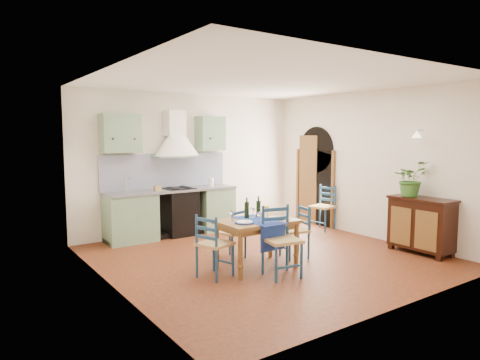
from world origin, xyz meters
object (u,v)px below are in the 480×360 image
object	(u,v)px
chair_near	(281,240)
sideboard	(421,223)
potted_plant	(410,179)
dining_table	(257,225)

from	to	relation	value
chair_near	sideboard	bearing A→B (deg)	-9.18
sideboard	potted_plant	size ratio (longest dim) A/B	1.74
sideboard	potted_plant	xyz separation A→B (m)	(-0.05, 0.20, 0.73)
chair_near	sideboard	xyz separation A→B (m)	(2.68, -0.43, 0.00)
chair_near	potted_plant	size ratio (longest dim) A/B	1.63
chair_near	dining_table	bearing A→B (deg)	96.04
chair_near	sideboard	size ratio (longest dim) A/B	0.94
sideboard	chair_near	bearing A→B (deg)	170.82
sideboard	potted_plant	bearing A→B (deg)	103.33
potted_plant	dining_table	bearing A→B (deg)	165.14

